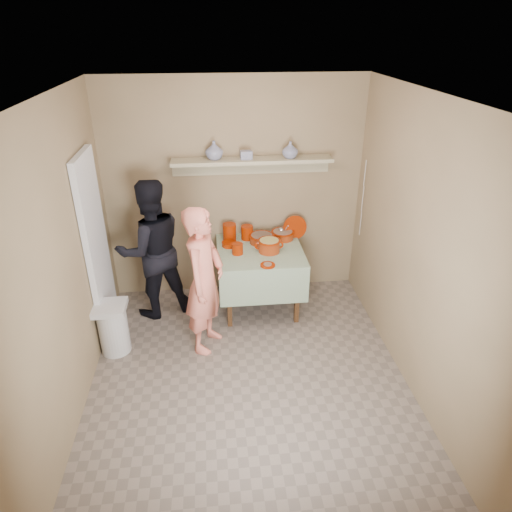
{
  "coord_description": "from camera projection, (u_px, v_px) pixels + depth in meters",
  "views": [
    {
      "loc": [
        -0.28,
        -3.35,
        3.08
      ],
      "look_at": [
        0.15,
        0.75,
        0.95
      ],
      "focal_mm": 32.0,
      "sensor_mm": 36.0,
      "label": 1
    }
  ],
  "objects": [
    {
      "name": "tile_panel",
      "position": [
        97.0,
        250.0,
        4.65
      ],
      "size": [
        0.06,
        0.7,
        2.0
      ],
      "primitive_type": "cube",
      "color": "silver",
      "rests_on": "ground"
    },
    {
      "name": "wall_shelf",
      "position": [
        252.0,
        162.0,
        5.11
      ],
      "size": [
        1.8,
        0.25,
        0.21
      ],
      "color": "tan",
      "rests_on": "room_shell"
    },
    {
      "name": "plate_stack_a",
      "position": [
        229.0,
        232.0,
        5.37
      ],
      "size": [
        0.16,
        0.16,
        0.21
      ],
      "primitive_type": "cylinder",
      "color": "#7E1800",
      "rests_on": "serving_table"
    },
    {
      "name": "ceramic_box",
      "position": [
        246.0,
        155.0,
        5.03
      ],
      "size": [
        0.14,
        0.1,
        0.09
      ],
      "primitive_type": "cube",
      "rotation": [
        0.0,
        0.0,
        0.09
      ],
      "color": "navy",
      "rests_on": "wall_shelf"
    },
    {
      "name": "ladle",
      "position": [
        282.0,
        230.0,
        5.42
      ],
      "size": [
        0.08,
        0.26,
        0.19
      ],
      "color": "silver",
      "rests_on": "cazuela_meat_b"
    },
    {
      "name": "ground",
      "position": [
        249.0,
        379.0,
        4.4
      ],
      "size": [
        3.5,
        3.5,
        0.0
      ],
      "primitive_type": "plane",
      "color": "#75675C",
      "rests_on": "ground"
    },
    {
      "name": "person_helper",
      "position": [
        152.0,
        250.0,
        5.08
      ],
      "size": [
        0.96,
        0.86,
        1.62
      ],
      "primitive_type": "imported",
      "rotation": [
        0.0,
        0.0,
        -2.77
      ],
      "color": "black",
      "rests_on": "ground"
    },
    {
      "name": "vase_left",
      "position": [
        214.0,
        150.0,
        4.99
      ],
      "size": [
        0.26,
        0.26,
        0.2
      ],
      "primitive_type": "imported",
      "rotation": [
        0.0,
        0.0,
        0.49
      ],
      "color": "navy",
      "rests_on": "wall_shelf"
    },
    {
      "name": "room_shell",
      "position": [
        247.0,
        226.0,
        3.66
      ],
      "size": [
        3.04,
        3.54,
        2.62
      ],
      "color": "#8F7958",
      "rests_on": "ground"
    },
    {
      "name": "empty_bowl",
      "position": [
        229.0,
        244.0,
        5.27
      ],
      "size": [
        0.17,
        0.17,
        0.05
      ],
      "primitive_type": "cylinder",
      "color": "#7E1800",
      "rests_on": "serving_table"
    },
    {
      "name": "person_cook",
      "position": [
        204.0,
        281.0,
        4.54
      ],
      "size": [
        0.56,
        0.67,
        1.56
      ],
      "primitive_type": "imported",
      "rotation": [
        0.0,
        0.0,
        1.18
      ],
      "color": "#EE7B67",
      "rests_on": "ground"
    },
    {
      "name": "trash_bin",
      "position": [
        113.0,
        328.0,
        4.67
      ],
      "size": [
        0.32,
        0.32,
        0.56
      ],
      "color": "silver",
      "rests_on": "ground"
    },
    {
      "name": "vase_right",
      "position": [
        290.0,
        150.0,
        5.04
      ],
      "size": [
        0.19,
        0.19,
        0.18
      ],
      "primitive_type": "imported",
      "rotation": [
        0.0,
        0.0,
        0.07
      ],
      "color": "navy",
      "rests_on": "wall_shelf"
    },
    {
      "name": "front_plate",
      "position": [
        268.0,
        265.0,
        4.85
      ],
      "size": [
        0.16,
        0.16,
        0.03
      ],
      "color": "#7E1800",
      "rests_on": "serving_table"
    },
    {
      "name": "cazuela_meat_a",
      "position": [
        262.0,
        238.0,
        5.34
      ],
      "size": [
        0.3,
        0.3,
        0.1
      ],
      "color": "maroon",
      "rests_on": "serving_table"
    },
    {
      "name": "cazuela_meat_b",
      "position": [
        283.0,
        234.0,
        5.43
      ],
      "size": [
        0.28,
        0.28,
        0.1
      ],
      "color": "maroon",
      "rests_on": "serving_table"
    },
    {
      "name": "cazuela_rice",
      "position": [
        269.0,
        245.0,
        5.11
      ],
      "size": [
        0.33,
        0.25,
        0.14
      ],
      "color": "maroon",
      "rests_on": "serving_table"
    },
    {
      "name": "bowl_stack",
      "position": [
        237.0,
        249.0,
        5.08
      ],
      "size": [
        0.12,
        0.12,
        0.12
      ],
      "primitive_type": "cylinder",
      "color": "#7E1800",
      "rests_on": "serving_table"
    },
    {
      "name": "plate_stack_b",
      "position": [
        247.0,
        233.0,
        5.41
      ],
      "size": [
        0.14,
        0.14,
        0.17
      ],
      "primitive_type": "cylinder",
      "color": "#7E1800",
      "rests_on": "serving_table"
    },
    {
      "name": "serving_table",
      "position": [
        260.0,
        258.0,
        5.26
      ],
      "size": [
        0.97,
        0.97,
        0.76
      ],
      "color": "#4C2D16",
      "rests_on": "ground"
    },
    {
      "name": "propped_lid",
      "position": [
        295.0,
        227.0,
        5.46
      ],
      "size": [
        0.29,
        0.11,
        0.28
      ],
      "primitive_type": "cylinder",
      "rotation": [
        1.35,
        0.0,
        0.1
      ],
      "color": "#7E1800",
      "rests_on": "serving_table"
    },
    {
      "name": "electrical_cord",
      "position": [
        363.0,
        199.0,
        5.27
      ],
      "size": [
        0.01,
        0.05,
        0.9
      ],
      "color": "silver",
      "rests_on": "wall_shelf"
    }
  ]
}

